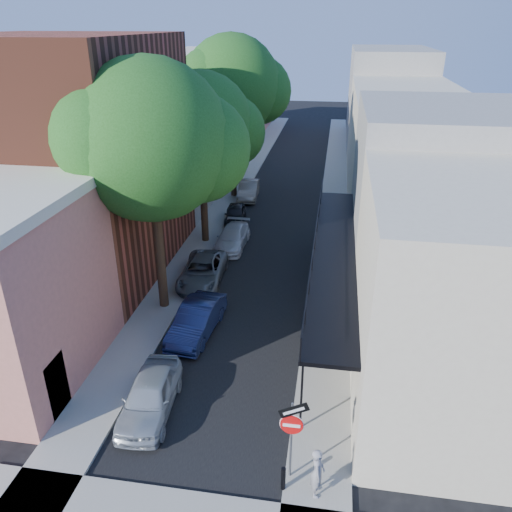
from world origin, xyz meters
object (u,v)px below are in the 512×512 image
at_px(oak_mid, 208,127).
at_px(pedestrian, 318,472).
at_px(oak_far, 239,86).
at_px(parked_car_a, 150,396).
at_px(bollard, 283,478).
at_px(oak_near, 162,143).
at_px(parked_car_b, 197,320).
at_px(sign_post, 292,428).
at_px(parked_car_f, 248,190).
at_px(parked_car_e, 235,214).
at_px(parked_car_d, 232,238).
at_px(parked_car_c, 203,271).

distance_m(oak_mid, pedestrian, 20.16).
distance_m(oak_far, parked_car_a, 25.38).
relative_size(bollard, pedestrian, 0.49).
distance_m(oak_near, oak_mid, 8.01).
distance_m(oak_near, parked_car_b, 7.71).
xyz_separation_m(sign_post, parked_car_b, (-4.79, 7.09, -1.34)).
xyz_separation_m(oak_far, parked_car_b, (1.72, -19.21, -7.57)).
height_order(oak_mid, parked_car_b, oak_mid).
height_order(bollard, oak_near, oak_near).
bearing_deg(parked_car_b, oak_mid, 105.36).
relative_size(oak_far, parked_car_b, 2.83).
height_order(oak_near, pedestrian, oak_near).
distance_m(oak_far, parked_car_f, 7.64).
xyz_separation_m(parked_car_e, pedestrian, (6.57, -21.05, 0.36)).
bearing_deg(parked_car_f, oak_near, -96.92).
bearing_deg(bollard, parked_car_d, 106.36).
bearing_deg(parked_car_e, bollard, -82.41).
relative_size(sign_post, parked_car_c, 0.65).
height_order(parked_car_d, parked_car_f, parked_car_f).
bearing_deg(parked_car_d, oak_far, 99.02).
bearing_deg(oak_near, parked_car_d, 79.05).
relative_size(oak_mid, pedestrian, 6.21).
height_order(oak_far, parked_car_b, oak_far).
xyz_separation_m(sign_post, parked_car_c, (-5.76, 11.79, -1.40)).
bearing_deg(parked_car_a, pedestrian, -27.63).
relative_size(parked_car_b, parked_car_d, 1.01).
bearing_deg(parked_car_a, parked_car_e, 87.89).
height_order(parked_car_b, parked_car_e, parked_car_b).
distance_m(sign_post, parked_car_d, 17.32).
xyz_separation_m(oak_near, parked_car_b, (1.73, -2.20, -7.19)).
bearing_deg(sign_post, oak_near, 125.09).
relative_size(oak_mid, oak_far, 0.86).
distance_m(parked_car_a, parked_car_c, 9.70).
xyz_separation_m(parked_car_a, parked_car_f, (-0.64, 23.70, -0.02)).
bearing_deg(parked_car_a, parked_car_b, 82.12).
bearing_deg(parked_car_a, parked_car_f, 87.45).
bearing_deg(oak_far, parked_car_b, -84.88).
xyz_separation_m(oak_far, parked_car_c, (0.75, -14.50, -7.62)).
bearing_deg(parked_car_b, parked_car_a, -88.39).
height_order(oak_mid, parked_car_d, oak_mid).
distance_m(oak_near, parked_car_e, 13.46).
height_order(sign_post, oak_mid, oak_mid).
bearing_deg(parked_car_c, oak_mid, 95.16).
bearing_deg(parked_car_d, oak_near, -99.93).
xyz_separation_m(oak_mid, parked_car_f, (0.82, 8.55, -6.38)).
xyz_separation_m(oak_near, parked_car_f, (0.77, 16.52, -7.20)).
bearing_deg(parked_car_f, parked_car_b, -91.30).
relative_size(oak_far, pedestrian, 7.25).
height_order(sign_post, oak_near, oak_near).
bearing_deg(parked_car_e, oak_mid, -111.15).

